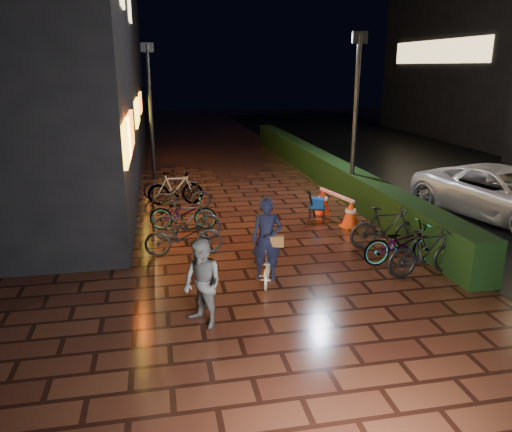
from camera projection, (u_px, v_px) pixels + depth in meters
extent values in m
plane|color=#381911|center=(294.00, 265.00, 10.95)|extent=(80.00, 80.00, 0.00)
cube|color=black|center=(506.00, 192.00, 17.32)|extent=(11.00, 60.00, 0.01)
cube|color=black|center=(322.00, 167.00, 18.94)|extent=(0.70, 20.00, 1.00)
imported|color=#57575A|center=(202.00, 284.00, 8.21)|extent=(0.89, 0.93, 1.52)
imported|color=silver|center=(505.00, 194.00, 14.02)|extent=(3.77, 5.76, 1.47)
cube|color=yellow|center=(127.00, 142.00, 10.97)|extent=(0.08, 2.00, 0.90)
cube|color=orange|center=(130.00, 133.00, 12.38)|extent=(0.08, 3.00, 0.90)
cube|color=yellow|center=(137.00, 112.00, 18.02)|extent=(0.08, 2.80, 0.90)
cube|color=orange|center=(140.00, 103.00, 22.71)|extent=(0.08, 2.20, 0.90)
cube|color=#FFD88C|center=(129.00, 3.00, 16.51)|extent=(0.06, 1.20, 1.20)
cube|color=black|center=(504.00, 16.00, 29.09)|extent=(8.00, 14.00, 14.00)
cube|color=#FFD88C|center=(437.00, 52.00, 28.92)|extent=(0.06, 10.00, 1.30)
cylinder|color=black|center=(355.00, 123.00, 14.97)|extent=(0.16, 0.16, 5.08)
cube|color=black|center=(360.00, 37.00, 14.27)|extent=(0.49, 0.15, 0.34)
cylinder|color=black|center=(151.00, 114.00, 18.57)|extent=(0.16, 0.16, 4.93)
cube|color=black|center=(147.00, 47.00, 17.89)|extent=(0.48, 0.18, 0.33)
imported|color=white|center=(267.00, 267.00, 10.03)|extent=(0.75, 1.31, 0.65)
imported|color=black|center=(267.00, 239.00, 9.76)|extent=(0.69, 0.55, 1.66)
cube|color=brown|center=(276.00, 241.00, 9.73)|extent=(0.31, 0.20, 0.21)
cone|color=#F23C0C|center=(351.00, 213.00, 13.47)|extent=(0.48, 0.48, 0.77)
cone|color=red|center=(323.00, 201.00, 14.71)|extent=(0.48, 0.48, 0.77)
cube|color=orange|center=(350.00, 226.00, 13.57)|extent=(0.50, 0.50, 0.03)
cube|color=#FF350D|center=(322.00, 213.00, 14.82)|extent=(0.50, 0.50, 0.03)
cube|color=red|center=(336.00, 195.00, 13.99)|extent=(0.45, 1.62, 0.08)
cube|color=black|center=(317.00, 208.00, 14.03)|extent=(0.61, 0.56, 0.04)
cylinder|color=black|center=(309.00, 216.00, 13.97)|extent=(0.04, 0.04, 0.34)
cylinder|color=black|center=(323.00, 217.00, 13.90)|extent=(0.04, 0.04, 0.34)
cylinder|color=black|center=(310.00, 213.00, 14.28)|extent=(0.04, 0.04, 0.34)
cylinder|color=black|center=(324.00, 213.00, 14.20)|extent=(0.04, 0.04, 0.34)
cube|color=#0B3792|center=(317.00, 203.00, 13.99)|extent=(0.45, 0.42, 0.27)
cylinder|color=black|center=(312.00, 204.00, 13.89)|extent=(0.35, 0.27, 0.87)
imported|color=black|center=(175.00, 188.00, 15.62)|extent=(1.74, 0.54, 1.04)
imported|color=black|center=(183.00, 236.00, 11.43)|extent=(1.78, 0.63, 0.93)
imported|color=black|center=(181.00, 196.00, 14.88)|extent=(1.83, 0.80, 0.93)
imported|color=black|center=(183.00, 213.00, 13.23)|extent=(1.85, 0.89, 0.93)
imported|color=black|center=(171.00, 185.00, 16.28)|extent=(1.78, 0.63, 0.93)
imported|color=black|center=(187.00, 220.00, 12.41)|extent=(1.76, 0.66, 1.04)
imported|color=black|center=(401.00, 243.00, 10.94)|extent=(1.80, 0.68, 0.93)
imported|color=black|center=(386.00, 228.00, 11.79)|extent=(1.78, 0.75, 1.04)
imported|color=black|center=(426.00, 252.00, 10.26)|extent=(1.75, 0.58, 1.04)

